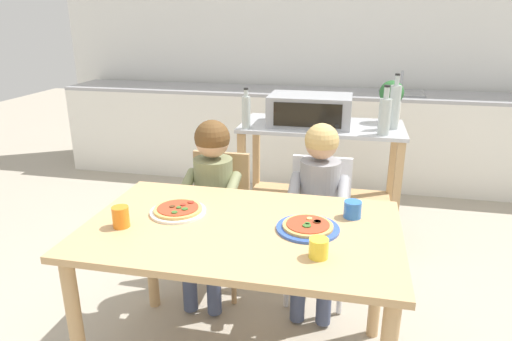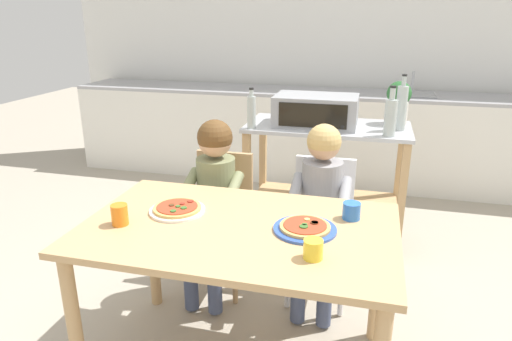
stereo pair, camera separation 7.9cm
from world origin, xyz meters
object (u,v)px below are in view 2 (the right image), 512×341
Objects in this scene: kitchen_island_cart at (326,165)px; dining_chair_left at (221,211)px; bottle_slim_sauce at (401,107)px; dining_table at (239,246)px; child_in_olive_shirt at (213,188)px; pizza_plate_white at (177,209)px; bottle_brown_beer at (251,111)px; potted_herb_plant at (398,101)px; dining_chair_right at (321,219)px; bottle_clear_vinegar at (390,116)px; drinking_cup_yellow at (313,249)px; child_in_grey_shirt at (320,198)px; drinking_cup_orange at (120,215)px; toaster_oven at (316,110)px; drinking_cup_blue at (351,211)px; pizza_plate_blue_rimmed at (305,228)px.

kitchen_island_cart is 0.92m from dining_chair_left.
bottle_slim_sauce is 0.27× the size of dining_table.
child_in_olive_shirt is 0.49m from pizza_plate_white.
bottle_slim_sauce is at bearing 11.78° from bottle_brown_beer.
potted_herb_plant is 1.10m from dining_chair_right.
dining_table is at bearing -117.56° from bottle_clear_vinegar.
dining_chair_left reaches higher than drinking_cup_yellow.
dining_chair_left is 0.60m from dining_chair_right.
potted_herb_plant is 3.90× the size of drinking_cup_yellow.
dining_chair_right is at bearing -41.37° from bottle_brown_beer.
kitchen_island_cart is 3.06× the size of bottle_slim_sauce.
child_in_grey_shirt is (-0.35, -0.62, -0.33)m from bottle_clear_vinegar.
child_in_grey_shirt is 1.05m from drinking_cup_orange.
kitchen_island_cart is 1.37× the size of dining_chair_right.
bottle_clear_vinegar is 0.39× the size of dining_chair_left.
drinking_cup_orange is (-0.78, -0.82, 0.30)m from dining_chair_right.
bottle_brown_beer is at bearing 132.14° from child_in_grey_shirt.
drinking_cup_yellow is at bearing -52.64° from dining_chair_left.
pizza_plate_white is (0.00, -0.60, 0.27)m from dining_chair_left.
toaster_oven is at bearing 101.63° from dining_chair_right.
bottle_slim_sauce is 1.36m from child_in_olive_shirt.
pizza_plate_white is (-0.31, 0.07, 0.11)m from dining_table.
child_in_grey_shirt is 13.15× the size of drinking_cup_blue.
toaster_oven is 0.84m from dining_chair_right.
bottle_slim_sauce is at bearing 78.86° from drinking_cup_blue.
bottle_brown_beer reaches higher than pizza_plate_blue_rimmed.
dining_chair_right is 0.95m from drinking_cup_yellow.
drinking_cup_orange is at bearing -128.56° from bottle_slim_sauce.
drinking_cup_yellow is at bearing -101.41° from bottle_clear_vinegar.
kitchen_island_cart is 4.19× the size of pizza_plate_blue_rimmed.
drinking_cup_yellow is at bearing -21.93° from pizza_plate_white.
pizza_plate_white is 3.24× the size of drinking_cup_blue.
drinking_cup_orange reaches higher than dining_chair_right.
dining_table is 5.05× the size of pizza_plate_blue_rimmed.
dining_chair_left is at bearing 90.03° from pizza_plate_white.
drinking_cup_blue is at bearing -99.28° from bottle_clear_vinegar.
dining_chair_right is at bearing 68.17° from dining_table.
bottle_brown_beer is 1.25m from drinking_cup_blue.
bottle_slim_sauce is 0.35× the size of child_in_olive_shirt.
kitchen_island_cart is 1.08× the size of child_in_olive_shirt.
toaster_oven reaches higher than drinking_cup_blue.
dining_chair_right reaches higher than drinking_cup_blue.
dining_table is at bearing -64.85° from dining_chair_left.
pizza_plate_white is at bearing -139.18° from child_in_grey_shirt.
drinking_cup_yellow is (-0.35, -1.58, -0.25)m from bottle_slim_sauce.
dining_chair_right is at bearing 90.00° from child_in_grey_shirt.
toaster_oven reaches higher than drinking_cup_yellow.
drinking_cup_yellow is at bearing -48.49° from child_in_olive_shirt.
toaster_oven is 6.10× the size of drinking_cup_orange.
bottle_slim_sauce is at bearing 35.27° from dining_chair_left.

